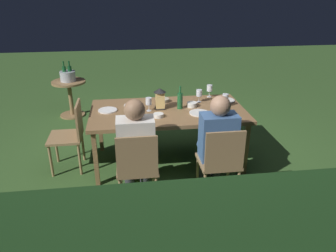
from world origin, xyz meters
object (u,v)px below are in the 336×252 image
at_px(green_bottle_on_table, 180,100).
at_px(side_table, 70,93).
at_px(wine_glass_b, 149,102).
at_px(bowl_olives, 163,100).
at_px(lantern_centerpiece, 160,97).
at_px(person_in_cream, 136,144).
at_px(ice_bucket, 68,75).
at_px(wine_glass_a, 132,111).
at_px(chair_head_far, 71,133).
at_px(wine_glass_e, 225,98).
at_px(plate_c, 199,113).
at_px(person_in_blue, 216,139).
at_px(plate_b, 108,110).
at_px(bowl_bread, 192,104).
at_px(bowl_salad, 158,115).
at_px(chair_side_right_a, 220,161).
at_px(plate_d, 225,100).
at_px(plate_a, 133,106).
at_px(chair_side_right_b, 137,166).
at_px(dining_table, 168,114).
at_px(wine_glass_d, 199,94).
at_px(wine_glass_c, 210,89).

relative_size(green_bottle_on_table, side_table, 0.46).
bearing_deg(wine_glass_b, bowl_olives, -124.53).
height_order(lantern_centerpiece, wine_glass_b, lantern_centerpiece).
relative_size(person_in_cream, ice_bucket, 3.35).
relative_size(lantern_centerpiece, wine_glass_a, 1.57).
distance_m(chair_head_far, wine_glass_e, 1.97).
bearing_deg(plate_c, person_in_blue, 97.70).
distance_m(person_in_blue, plate_b, 1.41).
relative_size(bowl_bread, side_table, 0.20).
xyz_separation_m(wine_glass_b, bowl_salad, (-0.10, 0.22, -0.10)).
distance_m(wine_glass_e, plate_c, 0.43).
bearing_deg(ice_bucket, chair_side_right_a, 124.91).
bearing_deg(person_in_cream, lantern_centerpiece, -113.85).
height_order(chair_head_far, wine_glass_a, wine_glass_a).
distance_m(plate_d, ice_bucket, 2.80).
relative_size(lantern_centerpiece, wine_glass_e, 1.57).
height_order(plate_a, plate_b, same).
relative_size(chair_side_right_b, plate_d, 3.52).
relative_size(dining_table, wine_glass_b, 11.34).
relative_size(chair_side_right_a, bowl_salad, 7.12).
bearing_deg(plate_c, side_table, -47.57).
height_order(lantern_centerpiece, wine_glass_a, lantern_centerpiece).
distance_m(wine_glass_d, plate_b, 1.20).
bearing_deg(dining_table, chair_side_right_b, 64.38).
xyz_separation_m(bowl_olives, ice_bucket, (1.46, -1.54, -0.02)).
relative_size(lantern_centerpiece, bowl_olives, 1.62).
xyz_separation_m(dining_table, wine_glass_b, (0.24, -0.00, 0.17)).
relative_size(dining_table, wine_glass_a, 11.34).
xyz_separation_m(dining_table, wine_glass_d, (-0.44, -0.24, 0.17)).
relative_size(person_in_cream, lantern_centerpiece, 4.34).
distance_m(wine_glass_d, bowl_olives, 0.49).
bearing_deg(bowl_salad, green_bottle_on_table, -140.35).
height_order(chair_side_right_b, wine_glass_b, wine_glass_b).
xyz_separation_m(chair_head_far, plate_b, (-0.46, -0.07, 0.25)).
height_order(plate_b, plate_d, same).
bearing_deg(plate_b, bowl_olives, -161.50).
height_order(wine_glass_c, wine_glass_e, same).
xyz_separation_m(wine_glass_b, plate_a, (0.19, -0.19, -0.11)).
xyz_separation_m(chair_side_right_b, plate_c, (-0.79, -0.73, 0.25)).
bearing_deg(bowl_olives, chair_head_far, 14.55).
height_order(chair_side_right_a, ice_bucket, ice_bucket).
height_order(chair_head_far, plate_a, chair_head_far).
bearing_deg(plate_a, side_table, -57.47).
xyz_separation_m(green_bottle_on_table, plate_c, (-0.20, 0.20, -0.10)).
distance_m(plate_c, bowl_salad, 0.50).
relative_size(dining_table, bowl_bread, 15.10).
distance_m(person_in_blue, ice_bucket, 3.19).
bearing_deg(side_table, chair_side_right_b, 110.98).
relative_size(dining_table, person_in_blue, 1.67).
bearing_deg(plate_d, chair_side_right_b, 42.52).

